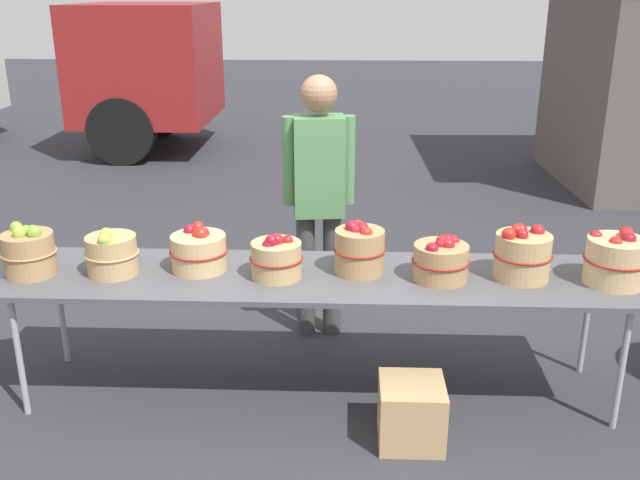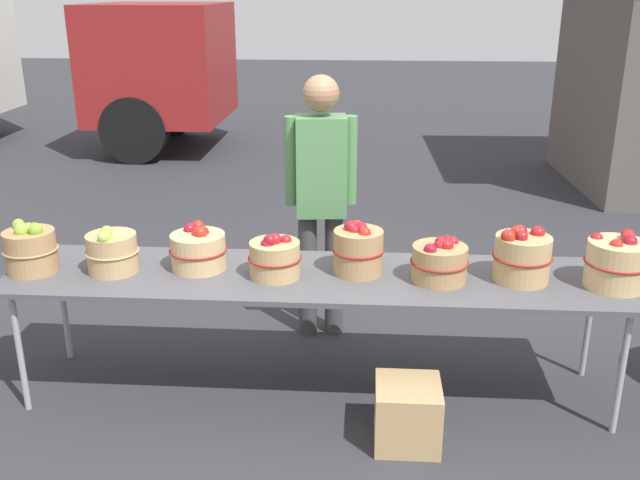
{
  "view_description": "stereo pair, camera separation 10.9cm",
  "coord_description": "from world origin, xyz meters",
  "px_view_note": "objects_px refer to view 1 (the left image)",
  "views": [
    {
      "loc": [
        0.16,
        -3.68,
        2.28
      ],
      "look_at": [
        0.0,
        0.3,
        0.85
      ],
      "focal_mm": 39.89,
      "sensor_mm": 36.0,
      "label": 1
    },
    {
      "loc": [
        0.27,
        -3.68,
        2.28
      ],
      "look_at": [
        0.0,
        0.3,
        0.85
      ],
      "focal_mm": 39.89,
      "sensor_mm": 36.0,
      "label": 2
    }
  ],
  "objects_px": {
    "apple_basket_green_1": "(112,254)",
    "apple_basket_red_5": "(616,260)",
    "apple_basket_red_2": "(359,249)",
    "market_table": "(318,280)",
    "apple_basket_green_0": "(29,252)",
    "apple_basket_red_0": "(199,250)",
    "produce_crate": "(411,412)",
    "apple_basket_red_3": "(441,260)",
    "vendor_adult": "(319,188)",
    "apple_basket_red_1": "(276,257)",
    "apple_basket_red_4": "(522,254)"
  },
  "relations": [
    {
      "from": "apple_basket_green_1",
      "to": "apple_basket_red_5",
      "type": "distance_m",
      "value": 2.76
    },
    {
      "from": "apple_basket_green_1",
      "to": "apple_basket_red_2",
      "type": "distance_m",
      "value": 1.39
    },
    {
      "from": "apple_basket_green_1",
      "to": "market_table",
      "type": "bearing_deg",
      "value": 1.55
    },
    {
      "from": "apple_basket_green_0",
      "to": "apple_basket_red_0",
      "type": "relative_size",
      "value": 0.91
    },
    {
      "from": "apple_basket_red_5",
      "to": "apple_basket_red_0",
      "type": "bearing_deg",
      "value": 177.28
    },
    {
      "from": "market_table",
      "to": "apple_basket_red_5",
      "type": "relative_size",
      "value": 10.32
    },
    {
      "from": "apple_basket_green_1",
      "to": "produce_crate",
      "type": "bearing_deg",
      "value": -14.59
    },
    {
      "from": "apple_basket_red_2",
      "to": "apple_basket_red_3",
      "type": "height_order",
      "value": "apple_basket_red_2"
    },
    {
      "from": "apple_basket_green_0",
      "to": "apple_basket_red_0",
      "type": "height_order",
      "value": "apple_basket_green_0"
    },
    {
      "from": "apple_basket_red_5",
      "to": "produce_crate",
      "type": "bearing_deg",
      "value": -159.53
    },
    {
      "from": "apple_basket_red_0",
      "to": "apple_basket_red_5",
      "type": "bearing_deg",
      "value": -2.72
    },
    {
      "from": "apple_basket_red_5",
      "to": "apple_basket_red_3",
      "type": "bearing_deg",
      "value": 178.84
    },
    {
      "from": "apple_basket_green_1",
      "to": "apple_basket_red_0",
      "type": "relative_size",
      "value": 0.91
    },
    {
      "from": "apple_basket_green_1",
      "to": "apple_basket_red_0",
      "type": "xyz_separation_m",
      "value": [
        0.47,
        0.09,
        -0.01
      ]
    },
    {
      "from": "apple_basket_red_0",
      "to": "apple_basket_green_1",
      "type": "bearing_deg",
      "value": -169.56
    },
    {
      "from": "market_table",
      "to": "vendor_adult",
      "type": "distance_m",
      "value": 0.84
    },
    {
      "from": "produce_crate",
      "to": "apple_basket_red_3",
      "type": "bearing_deg",
      "value": 68.82
    },
    {
      "from": "apple_basket_red_3",
      "to": "produce_crate",
      "type": "xyz_separation_m",
      "value": [
        -0.17,
        -0.43,
        -0.69
      ]
    },
    {
      "from": "market_table",
      "to": "apple_basket_red_1",
      "type": "bearing_deg",
      "value": -170.1
    },
    {
      "from": "apple_basket_red_5",
      "to": "vendor_adult",
      "type": "distance_m",
      "value": 1.84
    },
    {
      "from": "apple_basket_red_4",
      "to": "apple_basket_red_1",
      "type": "bearing_deg",
      "value": -178.12
    },
    {
      "from": "apple_basket_red_1",
      "to": "vendor_adult",
      "type": "relative_size",
      "value": 0.17
    },
    {
      "from": "apple_basket_green_0",
      "to": "produce_crate",
      "type": "bearing_deg",
      "value": -10.89
    },
    {
      "from": "apple_basket_red_1",
      "to": "produce_crate",
      "type": "xyz_separation_m",
      "value": [
        0.74,
        -0.42,
        -0.7
      ]
    },
    {
      "from": "apple_basket_red_5",
      "to": "apple_basket_green_1",
      "type": "bearing_deg",
      "value": 179.55
    },
    {
      "from": "apple_basket_green_1",
      "to": "apple_basket_red_2",
      "type": "bearing_deg",
      "value": 3.28
    },
    {
      "from": "apple_basket_red_1",
      "to": "vendor_adult",
      "type": "distance_m",
      "value": 0.86
    },
    {
      "from": "apple_basket_red_5",
      "to": "produce_crate",
      "type": "height_order",
      "value": "apple_basket_red_5"
    },
    {
      "from": "apple_basket_red_3",
      "to": "apple_basket_red_5",
      "type": "relative_size",
      "value": 0.94
    },
    {
      "from": "market_table",
      "to": "apple_basket_red_5",
      "type": "bearing_deg",
      "value": -1.88
    },
    {
      "from": "apple_basket_red_1",
      "to": "vendor_adult",
      "type": "bearing_deg",
      "value": 76.16
    },
    {
      "from": "apple_basket_green_1",
      "to": "vendor_adult",
      "type": "distance_m",
      "value": 1.39
    },
    {
      "from": "apple_basket_green_1",
      "to": "vendor_adult",
      "type": "height_order",
      "value": "vendor_adult"
    },
    {
      "from": "apple_basket_red_1",
      "to": "produce_crate",
      "type": "height_order",
      "value": "apple_basket_red_1"
    },
    {
      "from": "apple_basket_red_4",
      "to": "apple_basket_red_2",
      "type": "bearing_deg",
      "value": 177.2
    },
    {
      "from": "vendor_adult",
      "to": "produce_crate",
      "type": "relative_size",
      "value": 5.21
    },
    {
      "from": "apple_basket_green_1",
      "to": "apple_basket_red_4",
      "type": "xyz_separation_m",
      "value": [
        2.28,
        0.04,
        0.02
      ]
    },
    {
      "from": "apple_basket_red_3",
      "to": "apple_basket_red_5",
      "type": "distance_m",
      "value": 0.94
    },
    {
      "from": "apple_basket_red_1",
      "to": "apple_basket_red_2",
      "type": "xyz_separation_m",
      "value": [
        0.46,
        0.09,
        0.02
      ]
    },
    {
      "from": "apple_basket_green_1",
      "to": "apple_basket_red_1",
      "type": "distance_m",
      "value": 0.92
    },
    {
      "from": "vendor_adult",
      "to": "apple_basket_red_4",
      "type": "bearing_deg",
      "value": 139.67
    },
    {
      "from": "vendor_adult",
      "to": "apple_basket_green_1",
      "type": "bearing_deg",
      "value": 29.27
    },
    {
      "from": "apple_basket_green_1",
      "to": "apple_basket_red_3",
      "type": "bearing_deg",
      "value": -0.09
    },
    {
      "from": "apple_basket_green_0",
      "to": "apple_basket_red_1",
      "type": "bearing_deg",
      "value": 0.68
    },
    {
      "from": "market_table",
      "to": "apple_basket_red_2",
      "type": "relative_size",
      "value": 11.54
    },
    {
      "from": "apple_basket_red_4",
      "to": "apple_basket_red_5",
      "type": "height_order",
      "value": "same"
    },
    {
      "from": "vendor_adult",
      "to": "apple_basket_green_0",
      "type": "bearing_deg",
      "value": 21.35
    },
    {
      "from": "apple_basket_red_1",
      "to": "market_table",
      "type": "bearing_deg",
      "value": 9.9
    },
    {
      "from": "apple_basket_red_1",
      "to": "apple_basket_red_5",
      "type": "distance_m",
      "value": 1.84
    },
    {
      "from": "apple_basket_red_1",
      "to": "apple_basket_red_4",
      "type": "xyz_separation_m",
      "value": [
        1.35,
        0.04,
        0.02
      ]
    }
  ]
}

